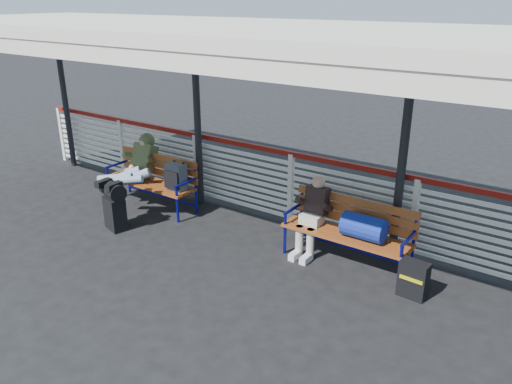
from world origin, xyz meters
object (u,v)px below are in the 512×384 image
Objects in this scene: luggage_stack at (114,203)px; suitcase_side at (413,279)px; traveler_man at (131,172)px; companion_person at (312,215)px; bench_left at (160,176)px; bench_right at (356,226)px.

luggage_stack is 4.64m from suitcase_side.
suitcase_side is (4.91, 0.12, -0.46)m from traveler_man.
bench_left is at bearing -178.65° from companion_person.
traveler_man is at bearing -173.92° from bench_right.
companion_person is at bearing 7.17° from traveler_man.
bench_left reaches higher than bench_right.
suitcase_side is at bearing -2.86° from bench_left.
traveler_man is (-0.35, 0.69, 0.26)m from luggage_stack.
traveler_man is (-0.34, -0.35, 0.10)m from bench_left.
bench_right is at bearing 1.24° from bench_left.
suitcase_side is at bearing -10.54° from companion_person.
suitcase_side is (4.56, -0.23, -0.35)m from bench_left.
companion_person is (3.31, 0.42, -0.10)m from traveler_man.
traveler_man is at bearing -174.70° from suitcase_side.
bench_left is at bearing 106.75° from luggage_stack.
bench_right reaches higher than suitcase_side.
bench_left reaches higher than suitcase_side.
luggage_stack is at bearing -163.01° from bench_right.
traveler_man is at bearing -172.83° from companion_person.
luggage_stack is 1.68× the size of suitcase_side.
traveler_man reaches higher than bench_right.
bench_left is at bearing 45.23° from traveler_man.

